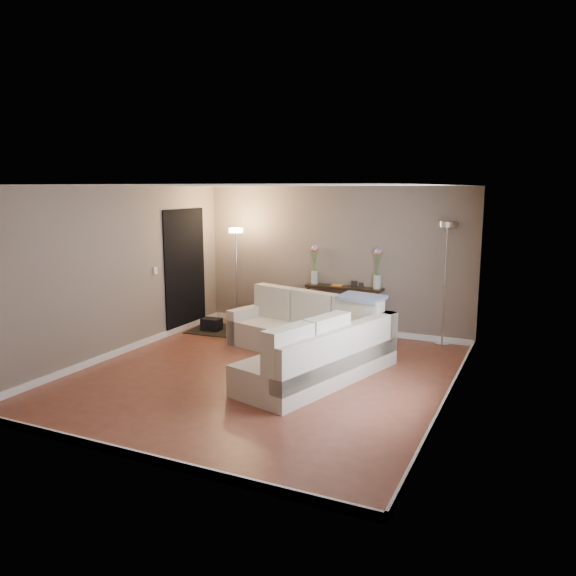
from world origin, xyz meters
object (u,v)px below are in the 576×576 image
at_px(sectional_sofa, 309,341).
at_px(floor_lamp_lit, 236,258).
at_px(console_table, 340,306).
at_px(floor_lamp_unlit, 446,259).

distance_m(sectional_sofa, floor_lamp_lit, 2.74).
bearing_deg(console_table, floor_lamp_unlit, -1.42).
height_order(sectional_sofa, floor_lamp_lit, floor_lamp_lit).
xyz_separation_m(sectional_sofa, floor_lamp_lit, (-2.08, 1.51, 0.95)).
xyz_separation_m(console_table, floor_lamp_unlit, (1.82, -0.05, 0.96)).
distance_m(console_table, floor_lamp_lit, 2.09).
bearing_deg(floor_lamp_lit, sectional_sofa, -35.88).
xyz_separation_m(console_table, floor_lamp_lit, (-1.87, -0.43, 0.82)).
height_order(floor_lamp_lit, floor_lamp_unlit, floor_lamp_unlit).
distance_m(console_table, floor_lamp_unlit, 2.06).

